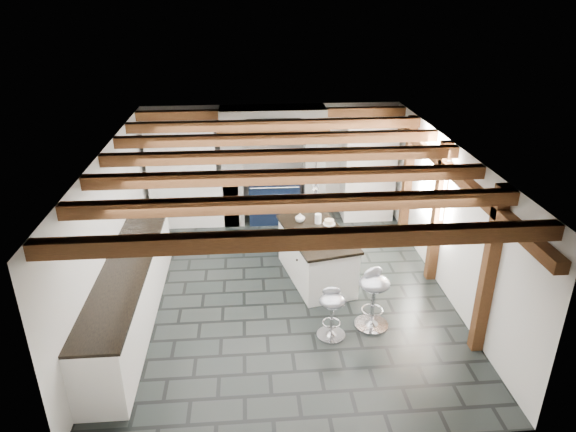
{
  "coord_description": "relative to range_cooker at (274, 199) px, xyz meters",
  "views": [
    {
      "loc": [
        -0.5,
        -6.86,
        4.38
      ],
      "look_at": [
        0.1,
        0.4,
        1.1
      ],
      "focal_mm": 32.0,
      "sensor_mm": 36.0,
      "label": 1
    }
  ],
  "objects": [
    {
      "name": "bar_stool_near",
      "position": [
        1.16,
        -3.68,
        0.09
      ],
      "size": [
        0.57,
        0.57,
        0.89
      ],
      "rotation": [
        0.0,
        0.0,
        0.41
      ],
      "color": "silver",
      "rests_on": "ground"
    },
    {
      "name": "ground",
      "position": [
        0.0,
        -2.68,
        -0.47
      ],
      "size": [
        6.0,
        6.0,
        0.0
      ],
      "primitive_type": "plane",
      "color": "black",
      "rests_on": "ground"
    },
    {
      "name": "range_cooker",
      "position": [
        0.0,
        0.0,
        0.0
      ],
      "size": [
        1.0,
        0.63,
        0.99
      ],
      "color": "black",
      "rests_on": "ground"
    },
    {
      "name": "bar_stool_far",
      "position": [
        0.56,
        -3.87,
        -0.01
      ],
      "size": [
        0.39,
        0.39,
        0.73
      ],
      "rotation": [
        0.0,
        0.0,
        -0.05
      ],
      "color": "silver",
      "rests_on": "ground"
    },
    {
      "name": "room_shell",
      "position": [
        -0.61,
        -1.26,
        0.6
      ],
      "size": [
        6.0,
        6.03,
        6.0
      ],
      "color": "silver",
      "rests_on": "ground"
    },
    {
      "name": "kitchen_island",
      "position": [
        0.55,
        -2.33,
        -0.04
      ],
      "size": [
        1.2,
        1.82,
        1.1
      ],
      "rotation": [
        0.0,
        0.0,
        0.21
      ],
      "color": "white",
      "rests_on": "ground"
    }
  ]
}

